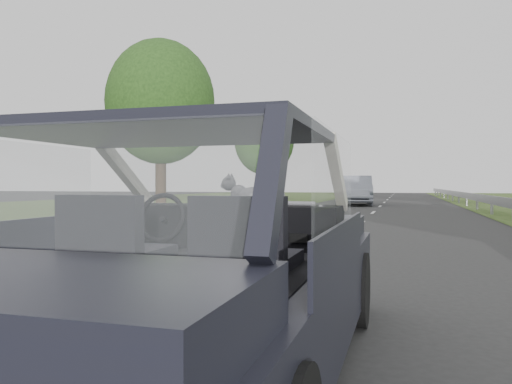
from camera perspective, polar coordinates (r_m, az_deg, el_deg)
The scene contains 10 objects.
ground at distance 3.23m, azimuth -6.88°, elevation -19.94°, with size 140.00×140.00×0.00m, color #323232.
subject_car at distance 3.05m, azimuth -6.90°, elevation -7.11°, with size 1.80×4.00×1.45m, color black.
dashboard at distance 3.62m, azimuth -2.95°, elevation -3.86°, with size 1.58×0.45×0.30m, color black.
driver_seat at distance 2.97m, azimuth -16.29°, elevation -4.35°, with size 0.50×0.72×0.42m, color black.
passenger_seat at distance 2.62m, azimuth -1.39°, elevation -5.00°, with size 0.50×0.72×0.42m, color black.
steering_wheel at distance 3.50m, azimuth -10.77°, elevation -2.89°, with size 0.36×0.36×0.04m, color black.
cat at distance 3.58m, azimuth 0.28°, elevation -0.30°, with size 0.51×0.16×0.23m, color gray.
other_car at distance 28.63m, azimuth 11.34°, elevation 0.20°, with size 1.99×5.03×1.66m, color #9FA6B8.
tree_5 at distance 24.32m, azimuth -10.85°, elevation 7.35°, with size 5.15×5.15×7.81m, color #1D3714, non-canonical shape.
tree_6 at distance 38.98m, azimuth 0.94°, elevation 4.37°, with size 4.67×4.67×7.07m, color #1D3714, non-canonical shape.
Camera 1 is at (1.20, -2.77, 1.15)m, focal length 35.00 mm.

